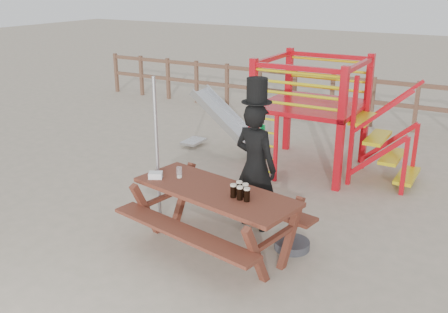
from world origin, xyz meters
TOP-DOWN VIEW (x-y plane):
  - ground at (0.00, 0.00)m, footprint 60.00×60.00m
  - back_fence at (0.00, 7.00)m, footprint 15.09×0.09m
  - playground_fort at (0.12, 3.58)m, footprint 4.71×1.84m
  - picnic_table at (0.22, 0.11)m, footprint 2.43×1.88m
  - man_with_hat at (0.37, 0.95)m, footprint 0.74×0.56m
  - metal_pole at (-0.79, 0.25)m, footprint 0.05×0.05m
  - parasol_base at (1.10, 0.61)m, footprint 0.47×0.47m
  - paper_bag at (-0.67, 0.05)m, footprint 0.22×0.21m
  - stout_pints at (0.62, 0.05)m, footprint 0.27×0.22m
  - empty_glasses at (-0.41, 0.22)m, footprint 0.08×0.08m

SIDE VIEW (x-z plane):
  - ground at x=0.00m, z-range 0.00..0.00m
  - parasol_base at x=1.10m, z-range -0.04..0.15m
  - picnic_table at x=0.22m, z-range 0.11..0.96m
  - back_fence at x=0.00m, z-range 0.14..1.34m
  - paper_bag at x=-0.67m, z-range 0.85..0.93m
  - empty_glasses at x=-0.41m, z-range 0.84..0.99m
  - stout_pints at x=0.62m, z-range 0.85..1.02m
  - man_with_hat at x=0.37m, z-range -0.11..2.04m
  - playground_fort at x=0.12m, z-range 0.02..2.12m
  - metal_pole at x=-0.79m, z-range 0.00..2.18m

